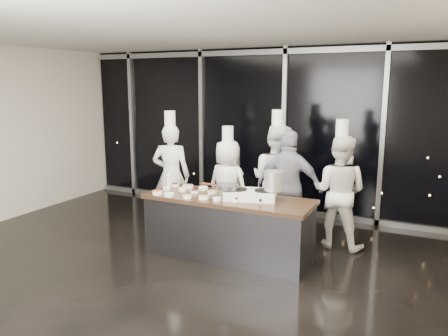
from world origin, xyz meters
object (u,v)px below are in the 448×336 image
(frying_pan, at_px, (227,186))
(chef_far_left, at_px, (171,175))
(chef_right, at_px, (339,191))
(demo_counter, at_px, (228,227))
(stove, at_px, (251,194))
(chef_center, at_px, (276,179))
(stock_pot, at_px, (274,181))
(chef_left, at_px, (228,185))
(guest, at_px, (289,187))

(frying_pan, distance_m, chef_far_left, 1.77)
(chef_right, bearing_deg, demo_counter, 44.74)
(demo_counter, xyz_separation_m, stove, (0.33, 0.06, 0.51))
(frying_pan, relative_size, chef_center, 0.29)
(stock_pot, xyz_separation_m, chef_left, (-1.13, 0.87, -0.37))
(chef_left, bearing_deg, stove, 139.36)
(demo_counter, height_order, chef_right, chef_right)
(demo_counter, distance_m, chef_right, 1.81)
(chef_right, bearing_deg, chef_far_left, 10.55)
(stove, xyz_separation_m, stock_pot, (0.31, 0.08, 0.21))
(demo_counter, height_order, frying_pan, frying_pan)
(frying_pan, distance_m, chef_center, 1.34)
(chef_center, height_order, guest, chef_center)
(chef_center, xyz_separation_m, chef_right, (1.06, -0.14, -0.05))
(chef_left, xyz_separation_m, chef_right, (1.85, 0.10, 0.08))
(chef_left, distance_m, chef_right, 1.85)
(chef_far_left, height_order, guest, chef_far_left)
(guest, height_order, chef_right, chef_right)
(stove, xyz_separation_m, frying_pan, (-0.33, -0.10, 0.10))
(frying_pan, bearing_deg, chef_right, 26.11)
(demo_counter, xyz_separation_m, guest, (0.60, 1.00, 0.45))
(chef_far_left, bearing_deg, frying_pan, 130.90)
(stove, distance_m, stock_pot, 0.39)
(chef_far_left, height_order, chef_right, chef_far_left)
(chef_left, relative_size, chef_center, 0.87)
(stove, bearing_deg, chef_right, 31.34)
(stove, height_order, frying_pan, frying_pan)
(stock_pot, height_order, guest, guest)
(demo_counter, bearing_deg, frying_pan, -89.18)
(guest, bearing_deg, demo_counter, 58.31)
(demo_counter, distance_m, stock_pot, 0.98)
(stove, relative_size, chef_left, 0.44)
(stock_pot, bearing_deg, guest, 92.63)
(chef_left, bearing_deg, chef_center, -154.00)
(chef_center, bearing_deg, stock_pot, 117.70)
(stock_pot, distance_m, chef_right, 1.25)
(frying_pan, xyz_separation_m, stock_pot, (0.64, 0.19, 0.11))
(stock_pot, bearing_deg, chef_center, 107.18)
(stock_pot, xyz_separation_m, chef_far_left, (-2.16, 0.72, -0.25))
(stove, xyz_separation_m, chef_center, (-0.03, 1.20, -0.02))
(demo_counter, height_order, stock_pot, stock_pot)
(stock_pot, bearing_deg, frying_pan, -163.81)
(frying_pan, xyz_separation_m, chef_left, (-0.49, 1.06, -0.26))
(stove, xyz_separation_m, chef_right, (1.03, 1.06, -0.07))
(chef_far_left, xyz_separation_m, chef_right, (2.88, 0.26, -0.04))
(chef_far_left, relative_size, chef_right, 1.03)
(stock_pot, bearing_deg, demo_counter, -167.67)
(stock_pot, height_order, chef_right, chef_right)
(demo_counter, xyz_separation_m, chef_far_left, (-1.52, 0.85, 0.48))
(frying_pan, relative_size, guest, 0.34)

